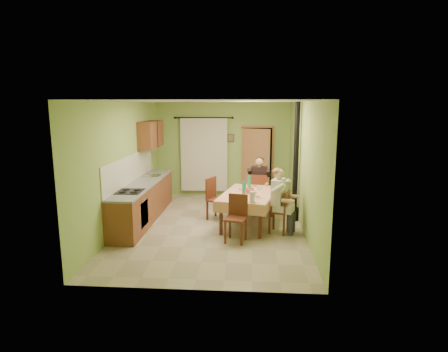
# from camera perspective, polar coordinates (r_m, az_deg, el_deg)

# --- Properties ---
(floor) EXTENTS (4.00, 6.00, 0.01)m
(floor) POSITION_cam_1_polar(r_m,az_deg,el_deg) (8.63, -1.72, -7.62)
(floor) COLOR tan
(floor) RESTS_ON ground
(room_shell) EXTENTS (4.04, 6.04, 2.82)m
(room_shell) POSITION_cam_1_polar(r_m,az_deg,el_deg) (8.24, -1.79, 4.48)
(room_shell) COLOR #97BB60
(room_shell) RESTS_ON ground
(kitchen_run) EXTENTS (0.64, 3.64, 1.56)m
(kitchen_run) POSITION_cam_1_polar(r_m,az_deg,el_deg) (9.19, -12.15, -3.58)
(kitchen_run) COLOR brown
(kitchen_run) RESTS_ON ground
(upper_cabinets) EXTENTS (0.35, 1.40, 0.70)m
(upper_cabinets) POSITION_cam_1_polar(r_m,az_deg,el_deg) (10.22, -11.07, 6.25)
(upper_cabinets) COLOR brown
(upper_cabinets) RESTS_ON room_shell
(curtain) EXTENTS (1.70, 0.07, 2.22)m
(curtain) POSITION_cam_1_polar(r_m,az_deg,el_deg) (11.22, -3.07, 3.31)
(curtain) COLOR black
(curtain) RESTS_ON ground
(doorway) EXTENTS (0.96, 0.36, 2.15)m
(doorway) POSITION_cam_1_polar(r_m,az_deg,el_deg) (11.17, 5.05, 2.15)
(doorway) COLOR black
(doorway) RESTS_ON ground
(dining_table) EXTENTS (1.47, 2.04, 0.76)m
(dining_table) POSITION_cam_1_polar(r_m,az_deg,el_deg) (8.59, 3.72, -5.07)
(dining_table) COLOR #E69C7A
(dining_table) RESTS_ON ground
(tableware) EXTENTS (0.65, 1.63, 0.33)m
(tableware) POSITION_cam_1_polar(r_m,az_deg,el_deg) (8.37, 3.76, -2.34)
(tableware) COLOR white
(tableware) RESTS_ON dining_table
(chair_far) EXTENTS (0.50, 0.50, 1.01)m
(chair_far) POSITION_cam_1_polar(r_m,az_deg,el_deg) (9.68, 5.30, -3.80)
(chair_far) COLOR #5B2918
(chair_far) RESTS_ON ground
(chair_near) EXTENTS (0.48, 0.48, 0.95)m
(chair_near) POSITION_cam_1_polar(r_m,az_deg,el_deg) (7.61, 1.82, -7.88)
(chair_near) COLOR #5B2918
(chair_near) RESTS_ON ground
(chair_right) EXTENTS (0.48, 0.48, 0.93)m
(chair_right) POSITION_cam_1_polar(r_m,az_deg,el_deg) (8.19, 8.43, -6.63)
(chair_right) COLOR #5B2918
(chair_right) RESTS_ON ground
(chair_left) EXTENTS (0.59, 0.59, 1.01)m
(chair_left) POSITION_cam_1_polar(r_m,az_deg,el_deg) (9.06, -0.97, -4.79)
(chair_left) COLOR #5B2918
(chair_left) RESTS_ON ground
(man_far) EXTENTS (0.62, 0.51, 1.39)m
(man_far) POSITION_cam_1_polar(r_m,az_deg,el_deg) (9.57, 5.37, -0.37)
(man_far) COLOR black
(man_far) RESTS_ON chair_far
(man_right) EXTENTS (0.58, 0.65, 1.39)m
(man_right) POSITION_cam_1_polar(r_m,az_deg,el_deg) (8.04, 8.46, -2.61)
(man_right) COLOR beige
(man_right) RESTS_ON chair_right
(stove_flue) EXTENTS (0.24, 0.24, 2.80)m
(stove_flue) POSITION_cam_1_polar(r_m,az_deg,el_deg) (8.97, 10.80, -0.33)
(stove_flue) COLOR black
(stove_flue) RESTS_ON ground
(picture_back) EXTENTS (0.19, 0.03, 0.23)m
(picture_back) POSITION_cam_1_polar(r_m,az_deg,el_deg) (11.17, 1.05, 5.80)
(picture_back) COLOR black
(picture_back) RESTS_ON room_shell
(picture_right) EXTENTS (0.03, 0.31, 0.21)m
(picture_right) POSITION_cam_1_polar(r_m,az_deg,el_deg) (9.45, 10.99, 5.29)
(picture_right) COLOR brown
(picture_right) RESTS_ON room_shell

